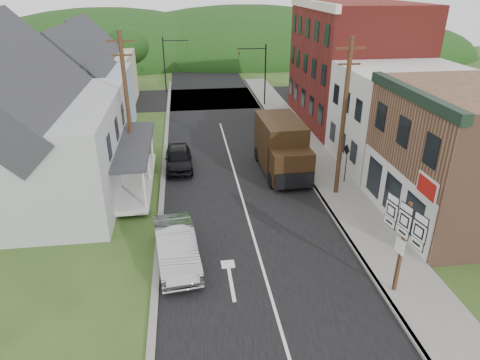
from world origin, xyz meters
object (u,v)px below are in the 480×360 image
object	(u,v)px
silver_sedan	(176,247)
route_sign_cluster	(403,235)
delivery_van	(282,147)
warning_sign	(346,158)
dark_sedan	(179,158)

from	to	relation	value
silver_sedan	route_sign_cluster	distance (m)	9.51
silver_sedan	delivery_van	distance (m)	11.46
silver_sedan	warning_sign	world-z (taller)	warning_sign
route_sign_cluster	silver_sedan	bearing A→B (deg)	148.71
silver_sedan	route_sign_cluster	xyz separation A→B (m)	(8.71, -3.27, 1.94)
route_sign_cluster	warning_sign	bearing A→B (deg)	70.34
dark_sedan	route_sign_cluster	size ratio (longest dim) A/B	1.09
dark_sedan	warning_sign	xyz separation A→B (m)	(10.17, -3.76, 1.01)
silver_sedan	delivery_van	world-z (taller)	delivery_van
dark_sedan	delivery_van	world-z (taller)	delivery_van
warning_sign	route_sign_cluster	bearing A→B (deg)	-109.42
silver_sedan	dark_sedan	bearing A→B (deg)	82.52
route_sign_cluster	warning_sign	xyz separation A→B (m)	(1.59, 10.11, -1.00)
silver_sedan	dark_sedan	xyz separation A→B (m)	(0.13, 10.61, -0.07)
silver_sedan	warning_sign	xyz separation A→B (m)	(10.30, 6.85, 0.94)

